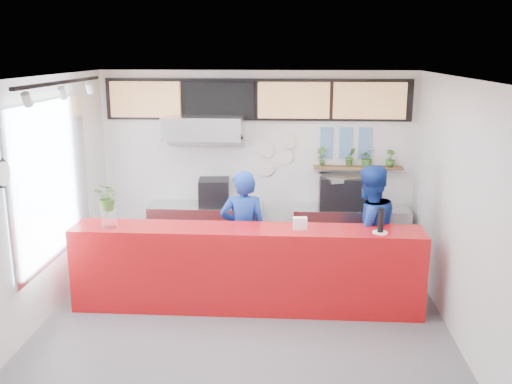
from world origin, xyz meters
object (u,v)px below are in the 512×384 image
at_px(panini_oven, 214,192).
at_px(espresso_machine, 344,192).
at_px(staff_center, 243,233).
at_px(pepper_mill, 381,220).
at_px(staff_right, 368,233).
at_px(service_counter, 247,268).

relative_size(panini_oven, espresso_machine, 0.60).
bearing_deg(staff_center, pepper_mill, 157.27).
height_order(staff_right, pepper_mill, staff_right).
bearing_deg(staff_right, pepper_mill, 71.54).
distance_m(panini_oven, pepper_mill, 3.01).
xyz_separation_m(panini_oven, espresso_machine, (2.06, 0.00, 0.04)).
bearing_deg(pepper_mill, service_counter, 176.82).
bearing_deg(service_counter, pepper_mill, -3.18).
xyz_separation_m(espresso_machine, staff_right, (0.21, -1.33, -0.23)).
relative_size(panini_oven, staff_center, 0.27).
bearing_deg(espresso_machine, panini_oven, -179.49).
height_order(espresso_machine, staff_right, staff_right).
height_order(staff_center, staff_right, staff_right).
bearing_deg(pepper_mill, staff_right, 97.79).
height_order(staff_center, pepper_mill, staff_center).
xyz_separation_m(panini_oven, staff_center, (0.58, -1.30, -0.24)).
bearing_deg(espresso_machine, staff_right, -80.72).
bearing_deg(pepper_mill, panini_oven, 141.01).
height_order(service_counter, staff_right, staff_right).
relative_size(service_counter, espresso_machine, 5.77).
distance_m(service_counter, staff_right, 1.70).
distance_m(espresso_machine, staff_right, 1.37).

